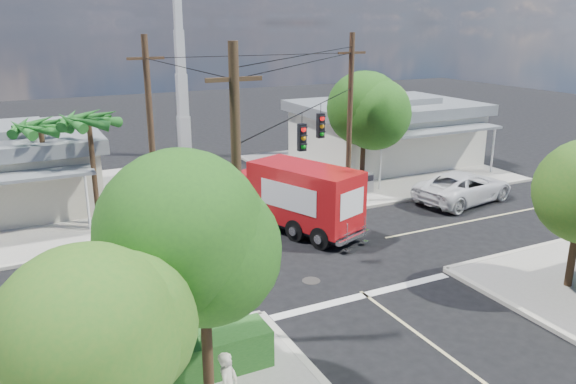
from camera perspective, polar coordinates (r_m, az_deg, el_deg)
ground at (r=24.15m, az=2.13°, el=-6.24°), size 120.00×120.00×0.00m
sidewalk_ne at (r=38.41m, az=8.67°, el=2.47°), size 14.12×14.12×0.14m
sidewalk_nw at (r=31.78m, az=-25.54°, el=-2.06°), size 14.12×14.12×0.14m
road_markings at (r=22.98m, az=3.89°, el=-7.50°), size 32.00×32.00×0.01m
building_ne at (r=39.72m, az=9.85°, el=6.22°), size 11.80×10.20×4.50m
radio_tower at (r=41.22m, az=-10.79°, el=11.21°), size 0.80×0.80×17.00m
tree_sw_front at (r=13.51m, az=-8.59°, el=-5.64°), size 3.88×3.78×6.03m
tree_sw_back at (r=11.02m, az=-17.06°, el=-14.25°), size 3.56×3.42×5.41m
tree_ne_front at (r=32.11m, az=7.84°, el=8.26°), size 4.21×4.14×6.66m
tree_ne_back at (r=35.45m, az=9.32°, el=8.05°), size 3.77×3.66×5.82m
palm_nw_front at (r=27.53m, az=-19.58°, el=6.63°), size 3.01×3.08×5.59m
palm_nw_back at (r=28.91m, az=-23.84°, el=5.86°), size 3.01×3.08×5.19m
utility_poles at (r=23.46m, az=-3.04°, el=5.04°), size 12.00×10.68×9.00m
picket_fence at (r=16.67m, az=-12.93°, el=-15.39°), size 5.94×0.06×1.00m
hedge_sw at (r=15.97m, az=-12.93°, el=-16.92°), size 6.20×1.20×1.10m
vending_boxes at (r=32.13m, az=7.06°, el=0.85°), size 1.90×0.50×1.10m
delivery_truck at (r=26.32m, az=0.59°, el=-0.48°), size 4.70×7.68×3.21m
parked_car at (r=32.19m, az=17.43°, el=0.50°), size 6.46×3.82×1.68m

